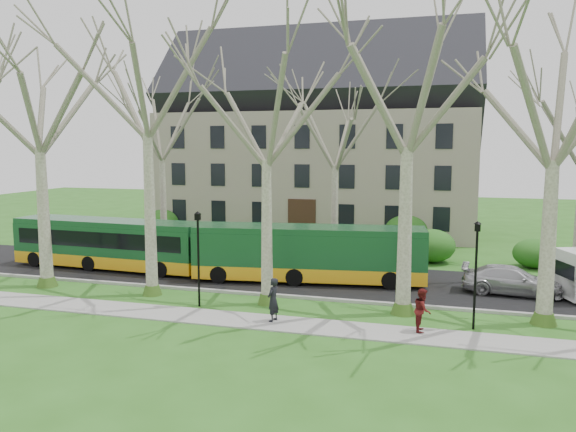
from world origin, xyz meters
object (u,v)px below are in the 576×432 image
object	(u,v)px
bus_lead	(109,243)
pedestrian_a	(273,300)
pedestrian_b	(422,310)
bus_follow	(309,253)
sedan	(512,280)

from	to	relation	value
bus_lead	pedestrian_a	bearing A→B (deg)	-26.87
pedestrian_a	pedestrian_b	xyz separation A→B (m)	(6.05, 0.38, -0.05)
bus_follow	pedestrian_a	bearing A→B (deg)	-95.78
bus_follow	pedestrian_b	world-z (taller)	bus_follow
bus_follow	sedan	bearing A→B (deg)	-6.86
pedestrian_b	bus_follow	bearing A→B (deg)	41.69
bus_lead	pedestrian_b	xyz separation A→B (m)	(18.51, -6.77, -0.64)
sedan	pedestrian_b	world-z (taller)	pedestrian_b
bus_lead	sedan	distance (m)	22.53
bus_lead	pedestrian_a	xyz separation A→B (m)	(12.46, -7.14, -0.58)
pedestrian_b	sedan	bearing A→B (deg)	-31.00
bus_lead	bus_follow	bearing A→B (deg)	3.13
bus_lead	pedestrian_a	distance (m)	14.37
bus_follow	pedestrian_b	size ratio (longest dim) A/B	7.16
bus_follow	pedestrian_b	distance (m)	9.28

